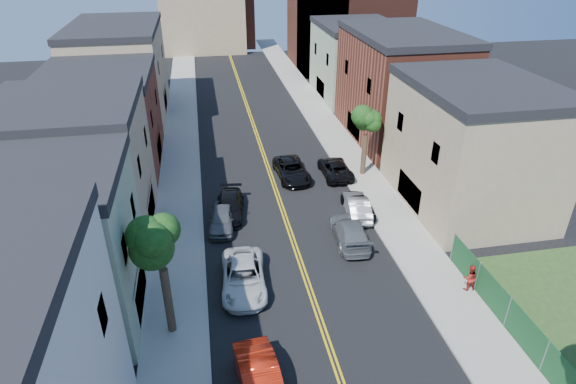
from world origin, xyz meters
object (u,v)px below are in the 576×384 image
dark_car_right_far (335,168)px  grey_car_left (222,219)px  black_suv_lane (292,170)px  black_car_right (358,204)px  red_sedan (261,384)px  pedestrian_right (470,278)px  black_car_left (230,206)px  grey_car_right (350,231)px  white_pickup (244,277)px  silver_car_right (357,206)px

dark_car_right_far → grey_car_left: bearing=32.9°
black_suv_lane → black_car_right: bearing=-63.4°
red_sedan → grey_car_left: 14.64m
red_sedan → dark_car_right_far: size_ratio=1.01×
black_car_right → dark_car_right_far: (0.00, 6.39, -0.05)m
black_car_right → pedestrian_right: size_ratio=2.56×
red_sedan → black_suv_lane: bearing=69.9°
black_car_left → grey_car_right: grey_car_right is taller
black_car_left → dark_car_right_far: bearing=35.4°
white_pickup → grey_car_left: bearing=100.9°
grey_car_right → dark_car_right_far: grey_car_right is taller
black_car_right → dark_car_right_far: size_ratio=0.87×
grey_car_right → pedestrian_right: pedestrian_right is taller
black_car_left → grey_car_left: bearing=-104.4°
grey_car_left → black_car_right: 10.16m
black_car_left → black_car_right: 9.60m
red_sedan → white_pickup: (0.00, 7.80, -0.06)m
silver_car_right → dark_car_right_far: size_ratio=0.90×
white_pickup → grey_car_left: 6.86m
grey_car_left → grey_car_right: (8.46, -3.26, 0.04)m
grey_car_right → grey_car_left: bearing=-16.7°
black_car_right → black_suv_lane: (-3.79, 6.60, 0.00)m
black_suv_lane → pedestrian_right: pedestrian_right is taller
pedestrian_right → grey_car_right: bearing=-45.6°
grey_car_right → white_pickup: bearing=29.3°
red_sedan → black_car_right: (9.30, 14.82, -0.09)m
black_car_left → black_suv_lane: (5.70, 5.17, 0.03)m
black_suv_lane → white_pickup: bearing=-115.3°
grey_car_left → red_sedan: bearing=-79.7°
black_car_left → grey_car_right: (7.79, -4.91, 0.05)m
grey_car_left → black_car_right: (10.16, 0.22, 0.01)m
grey_car_right → silver_car_right: 3.53m
white_pickup → black_car_right: (9.30, 7.02, -0.03)m
black_car_left → pedestrian_right: size_ratio=2.91×
grey_car_right → pedestrian_right: size_ratio=3.11×
grey_car_right → silver_car_right: size_ratio=1.17×
white_pickup → dark_car_right_far: 16.32m
grey_car_left → dark_car_right_far: size_ratio=0.86×
red_sedan → pedestrian_right: 13.85m
grey_car_left → grey_car_right: bearing=-14.2°
grey_car_left → silver_car_right: silver_car_right is taller
black_suv_lane → pedestrian_right: size_ratio=3.15×
red_sedan → pedestrian_right: (12.90, 5.04, 0.17)m
grey_car_left → grey_car_right: 9.07m
white_pickup → black_suv_lane: size_ratio=1.04×
black_car_right → silver_car_right: size_ratio=0.96×
red_sedan → dark_car_right_far: (9.30, 21.22, -0.14)m
red_sedan → white_pickup: bearing=84.3°
dark_car_right_far → pedestrian_right: pedestrian_right is taller
white_pickup → silver_car_right: bearing=40.1°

